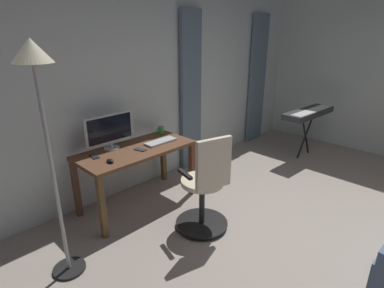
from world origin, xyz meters
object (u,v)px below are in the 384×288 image
(desk, at_px, (136,156))
(piano_keyboard, at_px, (309,114))
(floor_lamp, at_px, (39,96))
(cell_phone_face_up, at_px, (140,150))
(office_chair, at_px, (206,188))
(cell_phone_by_monitor, at_px, (94,156))
(computer_keyboard, at_px, (161,142))
(computer_monitor, at_px, (110,130))
(mug_coffee, at_px, (161,130))
(computer_mouse, at_px, (110,161))

(desk, bearing_deg, piano_keyboard, 165.58)
(floor_lamp, bearing_deg, cell_phone_face_up, -160.94)
(office_chair, relative_size, cell_phone_by_monitor, 7.40)
(desk, distance_m, cell_phone_face_up, 0.13)
(desk, height_order, computer_keyboard, computer_keyboard)
(desk, distance_m, computer_monitor, 0.43)
(office_chair, bearing_deg, mug_coffee, 87.36)
(mug_coffee, height_order, floor_lamp, floor_lamp)
(piano_keyboard, bearing_deg, mug_coffee, -19.32)
(computer_mouse, distance_m, piano_keyboard, 3.33)
(computer_keyboard, height_order, mug_coffee, mug_coffee)
(computer_keyboard, bearing_deg, desk, -9.79)
(office_chair, relative_size, computer_keyboard, 2.65)
(computer_mouse, distance_m, cell_phone_face_up, 0.43)
(cell_phone_by_monitor, relative_size, piano_keyboard, 0.13)
(desk, relative_size, cell_phone_face_up, 9.36)
(computer_keyboard, bearing_deg, computer_monitor, -26.16)
(desk, height_order, cell_phone_by_monitor, cell_phone_by_monitor)
(computer_mouse, xyz_separation_m, floor_lamp, (0.68, 0.32, 0.81))
(mug_coffee, xyz_separation_m, floor_lamp, (1.66, 0.68, 0.79))
(computer_mouse, relative_size, mug_coffee, 0.83)
(mug_coffee, relative_size, floor_lamp, 0.06)
(computer_monitor, height_order, cell_phone_face_up, computer_monitor)
(desk, relative_size, piano_keyboard, 1.21)
(computer_monitor, distance_m, cell_phone_by_monitor, 0.36)
(office_chair, height_order, computer_mouse, office_chair)
(office_chair, bearing_deg, computer_monitor, 123.84)
(desk, relative_size, computer_mouse, 13.48)
(cell_phone_face_up, bearing_deg, mug_coffee, -168.31)
(computer_keyboard, relative_size, cell_phone_by_monitor, 2.80)
(mug_coffee, bearing_deg, desk, 21.19)
(computer_mouse, bearing_deg, cell_phone_face_up, -171.74)
(computer_keyboard, relative_size, piano_keyboard, 0.36)
(office_chair, height_order, computer_keyboard, office_chair)
(office_chair, xyz_separation_m, piano_keyboard, (-2.68, -0.19, 0.24))
(computer_monitor, height_order, computer_mouse, computer_monitor)
(desk, distance_m, floor_lamp, 1.52)
(cell_phone_by_monitor, xyz_separation_m, piano_keyboard, (-3.32, 0.84, 0.00))
(computer_mouse, height_order, mug_coffee, mug_coffee)
(piano_keyboard, bearing_deg, cell_phone_face_up, -9.86)
(piano_keyboard, bearing_deg, desk, -11.37)
(cell_phone_face_up, height_order, mug_coffee, mug_coffee)
(computer_mouse, bearing_deg, mug_coffee, -159.86)
(cell_phone_face_up, bearing_deg, computer_keyboard, 167.76)
(cell_phone_by_monitor, height_order, piano_keyboard, piano_keyboard)
(desk, xyz_separation_m, piano_keyboard, (-2.85, 0.73, 0.11))
(office_chair, bearing_deg, piano_keyboard, 19.73)
(cell_phone_by_monitor, bearing_deg, cell_phone_face_up, 165.20)
(office_chair, distance_m, cell_phone_face_up, 0.89)
(computer_monitor, xyz_separation_m, computer_keyboard, (-0.52, 0.26, -0.21))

